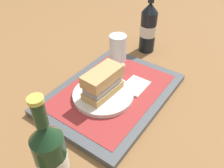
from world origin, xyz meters
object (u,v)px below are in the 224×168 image
sandwich (103,82)px  second_bottle (51,158)px  beer_glass (118,51)px  plate (103,95)px  beer_bottle (148,27)px

sandwich → second_bottle: size_ratio=0.51×
beer_glass → plate: bearing=-161.0°
second_bottle → beer_bottle: bearing=11.2°
plate → sandwich: sandwich is taller
beer_bottle → plate: bearing=-173.1°
beer_bottle → second_bottle: bearing=-168.8°
beer_glass → second_bottle: size_ratio=0.47×
sandwich → beer_bottle: (0.36, 0.04, 0.03)m
plate → sandwich: (0.00, -0.00, 0.05)m
plate → second_bottle: 0.30m
sandwich → beer_glass: (0.16, 0.06, 0.01)m
sandwich → beer_glass: 0.17m
plate → beer_glass: 0.18m
plate → sandwich: size_ratio=1.40×
plate → beer_glass: bearing=19.0°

